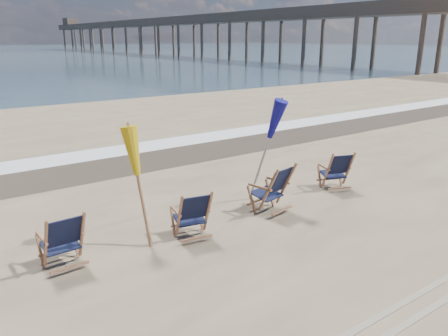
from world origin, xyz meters
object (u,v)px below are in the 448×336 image
at_px(beach_chair_2, 286,186).
at_px(fishing_pier, 171,32).
at_px(beach_chair_1, 208,213).
at_px(umbrella_yellow, 139,157).
at_px(beach_chair_0, 82,237).
at_px(beach_chair_3, 349,170).
at_px(umbrella_blue, 264,120).

height_order(beach_chair_2, fishing_pier, fishing_pier).
distance_m(beach_chair_2, fishing_pier, 81.66).
distance_m(beach_chair_1, fishing_pier, 82.82).
bearing_deg(umbrella_yellow, fishing_pier, 60.96).
bearing_deg(beach_chair_1, beach_chair_0, 2.48).
xyz_separation_m(beach_chair_3, umbrella_blue, (-2.25, 0.55, 1.37)).
bearing_deg(beach_chair_1, beach_chair_2, -163.76).
height_order(beach_chair_1, umbrella_blue, umbrella_blue).
height_order(beach_chair_3, umbrella_blue, umbrella_blue).
bearing_deg(beach_chair_2, fishing_pier, -127.83).
xyz_separation_m(umbrella_blue, fishing_pier, (37.12, 72.05, 2.77)).
bearing_deg(beach_chair_0, beach_chair_3, 177.03).
height_order(beach_chair_2, beach_chair_3, beach_chair_2).
height_order(beach_chair_2, umbrella_yellow, umbrella_yellow).
xyz_separation_m(beach_chair_3, fishing_pier, (34.87, 72.60, 4.15)).
bearing_deg(beach_chair_1, fishing_pier, -107.20).
relative_size(beach_chair_2, umbrella_blue, 0.45).
bearing_deg(umbrella_blue, beach_chair_0, -173.29).
height_order(beach_chair_1, fishing_pier, fishing_pier).
relative_size(beach_chair_0, beach_chair_3, 1.01).
relative_size(beach_chair_1, beach_chair_3, 0.98).
relative_size(beach_chair_3, fishing_pier, 0.01).
relative_size(umbrella_blue, fishing_pier, 0.02).
relative_size(beach_chair_0, umbrella_blue, 0.42).
bearing_deg(umbrella_blue, umbrella_yellow, -173.41).
relative_size(beach_chair_1, beach_chair_2, 0.90).
distance_m(beach_chair_1, umbrella_yellow, 1.63).
height_order(beach_chair_0, beach_chair_1, beach_chair_0).
bearing_deg(beach_chair_2, umbrella_blue, -90.36).
xyz_separation_m(beach_chair_2, umbrella_yellow, (-3.21, 0.28, 1.07)).
relative_size(beach_chair_1, fishing_pier, 0.01).
relative_size(beach_chair_2, fishing_pier, 0.01).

